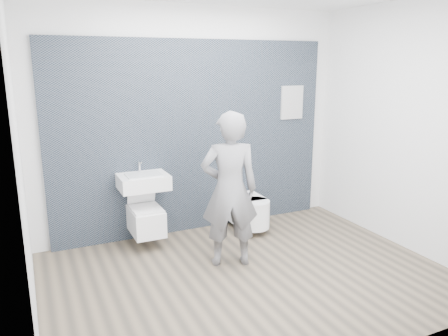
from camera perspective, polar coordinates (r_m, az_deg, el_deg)
name	(u,v)px	position (r m, az deg, el deg)	size (l,w,h in m)	color
ground	(249,275)	(4.62, 3.23, -13.80)	(4.00, 4.00, 0.00)	brown
room_shell	(251,105)	(4.11, 3.56, 8.24)	(4.00, 4.00, 4.00)	silver
tile_wall	(196,227)	(5.83, -3.63, -7.73)	(3.60, 0.06, 2.40)	black
washbasin	(143,181)	(5.16, -10.48, -1.73)	(0.56, 0.42, 0.42)	white
toilet_square	(146,219)	(5.26, -10.16, -6.55)	(0.35, 0.51, 0.67)	white
toilet_rounded	(250,211)	(5.67, 3.36, -5.63)	(0.39, 0.67, 0.36)	white
info_placard	(288,213)	(6.40, 8.34, -5.86)	(0.34, 0.03, 0.45)	silver
visitor	(230,190)	(4.56, 0.73, -2.87)	(0.60, 0.40, 1.66)	slate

